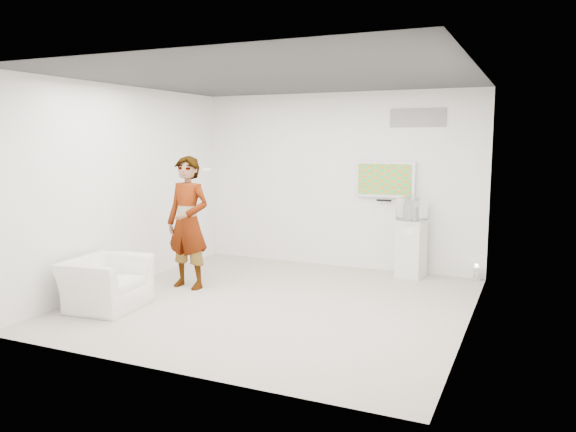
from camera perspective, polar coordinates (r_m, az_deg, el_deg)
The scene contains 10 objects.
room at distance 7.45m, azimuth -1.24°, elevation 2.35°, with size 5.01×5.01×3.00m.
tv at distance 9.47m, azimuth 9.84°, elevation 3.70°, with size 1.00×0.08×0.60m, color silver.
logo_decal at distance 9.38m, azimuth 13.04°, elevation 9.70°, with size 0.90×0.02×0.30m, color gray.
person at distance 8.44m, azimuth -10.13°, elevation -0.67°, with size 0.72×0.47×1.96m, color white.
armchair at distance 7.81m, azimuth -18.06°, elevation -6.49°, with size 1.02×0.89×0.66m, color white.
pedestal at distance 9.25m, azimuth 12.39°, elevation -3.26°, with size 0.45×0.45×0.92m, color silver.
floor_uplight at distance 9.34m, azimuth 18.58°, elevation -5.52°, with size 0.16×0.16×0.24m, color white.
vitrine at distance 9.15m, azimuth 12.51°, elevation 0.70°, with size 0.36×0.36×0.36m, color silver.
console at distance 9.15m, azimuth 12.49°, elevation 0.26°, with size 0.05×0.16×0.22m, color silver.
wii_remote at distance 8.33m, azimuth -8.26°, elevation 4.70°, with size 0.03×0.12×0.03m, color silver.
Camera 1 is at (3.17, -6.70, 2.21)m, focal length 35.00 mm.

